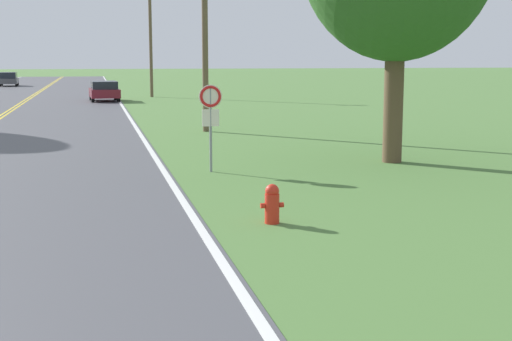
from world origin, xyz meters
The scene contains 6 objects.
fire_hydrant centered at (7.63, 13.89, 0.36)m, with size 0.42×0.26×0.72m.
traffic_sign centered at (7.51, 19.92, 1.69)m, with size 0.60×0.10×2.26m.
utility_pole_midground centered at (8.98, 30.21, 4.70)m, with size 1.80×0.24×9.08m.
utility_pole_far centered at (8.95, 56.63, 5.06)m, with size 1.80×0.24×9.80m.
car_maroon_hatchback_approaching centered at (5.34, 51.95, 0.75)m, with size 2.09×4.16×1.37m.
car_dark_grey_hatchback_mid_near centered at (-4.02, 81.21, 0.77)m, with size 1.95×4.08×1.45m.
Camera 1 is at (4.56, 1.76, 2.94)m, focal length 50.00 mm.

